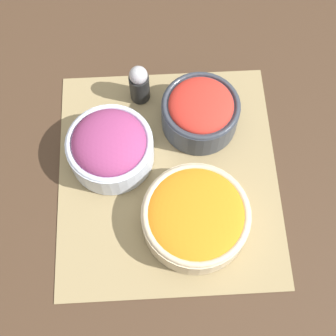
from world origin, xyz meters
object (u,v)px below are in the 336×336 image
object	(u,v)px
carrot_bowl	(196,216)
onion_bowl	(110,146)
pepper_shaker	(139,84)
tomato_bowl	(200,111)

from	to	relation	value
carrot_bowl	onion_bowl	xyz separation A→B (m)	(-0.14, -0.14, 0.01)
pepper_shaker	carrot_bowl	bearing A→B (deg)	18.32
tomato_bowl	carrot_bowl	distance (m)	0.20
carrot_bowl	onion_bowl	size ratio (longest dim) A/B	1.19
onion_bowl	pepper_shaker	bearing A→B (deg)	156.34
carrot_bowl	pepper_shaker	size ratio (longest dim) A/B	2.06
onion_bowl	pepper_shaker	world-z (taller)	pepper_shaker
tomato_bowl	onion_bowl	xyz separation A→B (m)	(0.06, -0.17, -0.00)
carrot_bowl	tomato_bowl	bearing A→B (deg)	173.28
onion_bowl	carrot_bowl	bearing A→B (deg)	46.53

